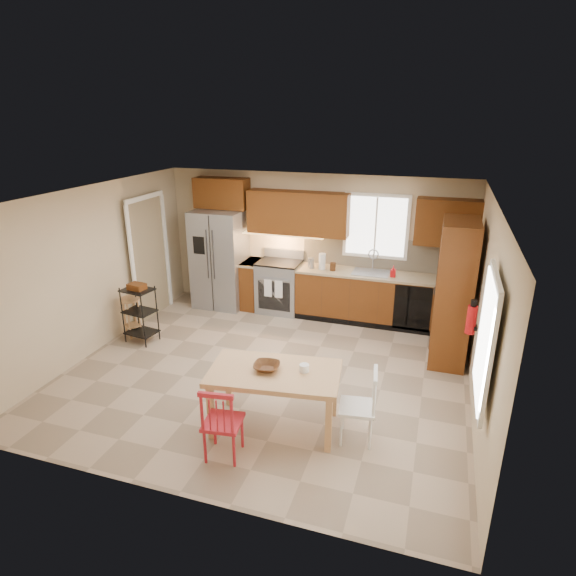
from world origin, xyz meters
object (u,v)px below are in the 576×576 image
Objects in this scene: dining_table at (275,399)px; chair_red at (223,421)px; refrigerator at (220,259)px; table_jar at (304,370)px; utility_cart at (140,314)px; soap_bottle at (393,271)px; table_bowl at (267,370)px; bar_stool at (132,317)px; range_stove at (280,287)px; pantry at (454,293)px; fire_extinguisher at (471,320)px; chair_white at (357,406)px.

dining_table is 1.70× the size of chair_red.
refrigerator is 15.17× the size of table_jar.
table_jar is at bearing -14.81° from utility_cart.
soap_bottle reaches higher than table_bowl.
bar_stool is at bearing -115.10° from refrigerator.
bar_stool is (-1.95, -1.77, -0.13)m from range_stove.
pantry reaches higher than chair_red.
table_bowl is 0.45× the size of bar_stool.
table_bowl reaches higher than bar_stool.
bar_stool is at bearing -157.08° from soap_bottle.
range_stove is 0.99× the size of utility_cart.
refrigerator is at bearing 155.48° from fire_extinguisher.
fire_extinguisher reaches higher than utility_cart.
utility_cart reaches higher than bar_stool.
utility_cart reaches higher than chair_red.
soap_bottle reaches higher than utility_cart.
chair_red is 1.00× the size of chair_white.
chair_red is (-2.45, -1.96, -0.66)m from fire_extinguisher.
chair_white reaches higher than table_jar.
refrigerator is 3.18m from soap_bottle.
fire_extinguisher is (1.15, -1.95, 0.10)m from soap_bottle.
pantry is 1.07m from fire_extinguisher.
fire_extinguisher reaches higher than table_bowl.
table_bowl reaches higher than dining_table.
refrigerator reaches higher than range_stove.
dining_table is 3.15m from utility_cart.
pantry is 2.58m from chair_white.
table_jar is (-0.63, 0.04, 0.32)m from chair_white.
table_jar is (0.67, 0.74, 0.32)m from chair_red.
fire_extinguisher is 3.00× the size of table_jar.
chair_white is 7.25× the size of table_jar.
range_stove is 1.37× the size of bar_stool.
refrigerator is 3.93m from table_bowl.
table_jar is at bearing -145.46° from fire_extinguisher.
range_stove is 0.62× the size of dining_table.
fire_extinguisher is (3.18, -2.04, 0.64)m from range_stove.
pantry reaches higher than utility_cart.
fire_extinguisher is 0.39× the size of utility_cart.
range_stove is 3.56m from table_jar.
range_stove is 2.56× the size of fire_extinguisher.
chair_red is 7.25× the size of table_jar.
fire_extinguisher is 2.59m from dining_table.
table_bowl is (0.26, 0.65, 0.30)m from chair_red.
range_stove is 2.64m from bar_stool.
refrigerator is at bearing 108.01° from chair_red.
utility_cart is at bearing 144.80° from dining_table.
table_jar is at bearing 8.45° from dining_table.
chair_white is (0.95, 0.05, 0.07)m from dining_table.
soap_bottle reaches higher than bar_stool.
refrigerator is at bearing 68.96° from bar_stool.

